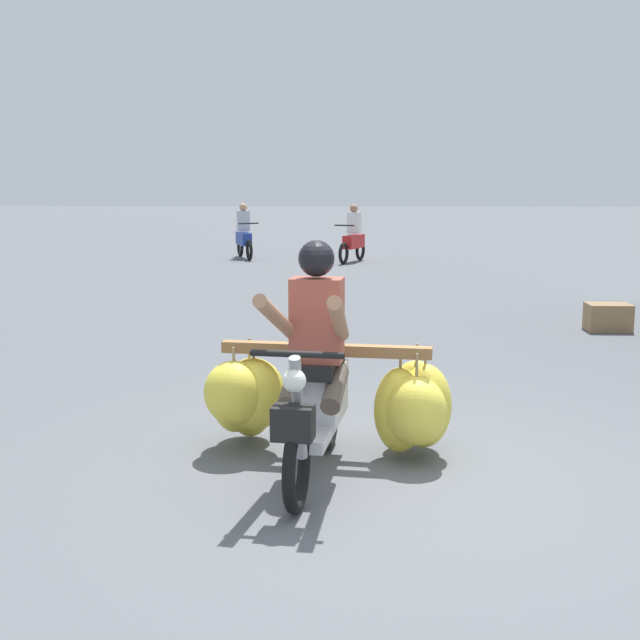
% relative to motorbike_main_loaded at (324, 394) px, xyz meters
% --- Properties ---
extents(ground_plane, '(120.00, 120.00, 0.00)m').
position_rel_motorbike_main_loaded_xyz_m(ground_plane, '(0.44, -0.62, -0.47)').
color(ground_plane, '#56595E').
extents(motorbike_main_loaded, '(1.87, 1.91, 1.58)m').
position_rel_motorbike_main_loaded_xyz_m(motorbike_main_loaded, '(0.00, 0.00, 0.00)').
color(motorbike_main_loaded, black).
rests_on(motorbike_main_loaded, ground).
extents(motorbike_distant_ahead_left, '(0.76, 1.54, 1.40)m').
position_rel_motorbike_main_loaded_xyz_m(motorbike_distant_ahead_left, '(0.24, 14.58, 0.10)').
color(motorbike_distant_ahead_left, black).
rests_on(motorbike_distant_ahead_left, ground).
extents(motorbike_distant_ahead_right, '(0.71, 1.56, 1.40)m').
position_rel_motorbike_main_loaded_xyz_m(motorbike_distant_ahead_right, '(-2.54, 15.44, 0.10)').
color(motorbike_distant_ahead_right, black).
rests_on(motorbike_distant_ahead_right, ground).
extents(produce_crate, '(0.56, 0.40, 0.36)m').
position_rel_motorbike_main_loaded_xyz_m(produce_crate, '(3.59, 5.26, -0.29)').
color(produce_crate, olive).
rests_on(produce_crate, ground).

